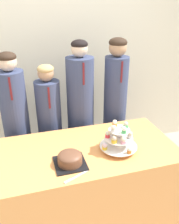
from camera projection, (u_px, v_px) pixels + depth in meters
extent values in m
cube|color=beige|center=(52.00, 55.00, 2.82)|extent=(9.00, 0.06, 2.70)
cube|color=#EF9951|center=(78.00, 185.00, 2.20)|extent=(1.74, 0.80, 0.77)
cube|color=black|center=(70.00, 163.00, 1.87)|extent=(0.25, 0.25, 0.01)
cylinder|color=brown|center=(70.00, 160.00, 1.85)|extent=(0.19, 0.19, 0.06)
ellipsoid|color=brown|center=(70.00, 156.00, 1.84)|extent=(0.19, 0.19, 0.07)
cube|color=silver|center=(80.00, 175.00, 1.75)|extent=(0.15, 0.08, 0.00)
cube|color=#B2B2B7|center=(68.00, 181.00, 1.68)|extent=(0.07, 0.05, 0.01)
cylinder|color=silver|center=(119.00, 140.00, 2.00)|extent=(0.02, 0.02, 0.20)
cylinder|color=silver|center=(118.00, 146.00, 2.03)|extent=(0.32, 0.32, 0.01)
cylinder|color=silver|center=(119.00, 138.00, 2.00)|extent=(0.24, 0.24, 0.01)
cylinder|color=silver|center=(119.00, 130.00, 1.96)|extent=(0.18, 0.18, 0.01)
cylinder|color=yellow|center=(105.00, 148.00, 1.97)|extent=(0.04, 0.04, 0.02)
sphere|color=silver|center=(105.00, 145.00, 1.96)|extent=(0.04, 0.04, 0.04)
cylinder|color=orange|center=(129.00, 152.00, 1.92)|extent=(0.04, 0.04, 0.03)
sphere|color=white|center=(129.00, 149.00, 1.91)|extent=(0.04, 0.04, 0.04)
cylinder|color=white|center=(130.00, 139.00, 2.10)|extent=(0.04, 0.04, 0.02)
sphere|color=#F4E5C6|center=(130.00, 137.00, 2.09)|extent=(0.04, 0.04, 0.04)
cylinder|color=white|center=(109.00, 137.00, 2.13)|extent=(0.04, 0.04, 0.03)
sphere|color=beige|center=(110.00, 134.00, 2.11)|extent=(0.04, 0.04, 0.04)
cylinder|color=yellow|center=(113.00, 131.00, 2.07)|extent=(0.04, 0.04, 0.03)
sphere|color=white|center=(113.00, 129.00, 2.06)|extent=(0.04, 0.04, 0.04)
cylinder|color=#E5333D|center=(108.00, 136.00, 1.99)|extent=(0.04, 0.04, 0.03)
sphere|color=#F4E5C6|center=(108.00, 133.00, 1.98)|extent=(0.04, 0.04, 0.04)
cylinder|color=yellow|center=(114.00, 141.00, 1.92)|extent=(0.05, 0.05, 0.03)
sphere|color=beige|center=(114.00, 138.00, 1.91)|extent=(0.04, 0.04, 0.04)
cylinder|color=pink|center=(124.00, 142.00, 1.91)|extent=(0.05, 0.05, 0.02)
sphere|color=#F4E5C6|center=(124.00, 139.00, 1.90)|extent=(0.04, 0.04, 0.04)
cylinder|color=white|center=(130.00, 136.00, 1.98)|extent=(0.04, 0.04, 0.03)
sphere|color=beige|center=(130.00, 134.00, 1.97)|extent=(0.04, 0.04, 0.04)
cylinder|color=pink|center=(124.00, 132.00, 2.06)|extent=(0.05, 0.05, 0.03)
sphere|color=white|center=(124.00, 129.00, 2.05)|extent=(0.04, 0.04, 0.04)
cylinder|color=white|center=(114.00, 130.00, 1.93)|extent=(0.04, 0.04, 0.02)
sphere|color=#F4E5C6|center=(114.00, 128.00, 1.91)|extent=(0.04, 0.04, 0.04)
cylinder|color=#4CB766|center=(124.00, 131.00, 1.91)|extent=(0.04, 0.04, 0.03)
sphere|color=white|center=(124.00, 129.00, 1.90)|extent=(0.04, 0.04, 0.04)
cylinder|color=#4CB766|center=(126.00, 126.00, 1.98)|extent=(0.04, 0.04, 0.02)
sphere|color=beige|center=(126.00, 124.00, 1.97)|extent=(0.04, 0.04, 0.04)
cylinder|color=orange|center=(115.00, 125.00, 2.01)|extent=(0.04, 0.04, 0.03)
sphere|color=#F4E5C6|center=(115.00, 122.00, 1.99)|extent=(0.04, 0.04, 0.04)
cylinder|color=#384266|center=(18.00, 133.00, 2.50)|extent=(0.27, 0.27, 1.34)
sphere|color=beige|center=(7.00, 62.00, 2.18)|extent=(0.17, 0.17, 0.17)
ellipsoid|color=#332319|center=(6.00, 57.00, 2.16)|extent=(0.18, 0.18, 0.09)
cube|color=maroon|center=(11.00, 89.00, 2.15)|extent=(0.02, 0.01, 0.22)
cylinder|color=#384266|center=(51.00, 134.00, 2.61)|extent=(0.26, 0.26, 1.21)
sphere|color=tan|center=(46.00, 73.00, 2.32)|extent=(0.16, 0.16, 0.16)
ellipsoid|color=tan|center=(45.00, 69.00, 2.30)|extent=(0.16, 0.16, 0.09)
cube|color=maroon|center=(49.00, 98.00, 2.30)|extent=(0.02, 0.01, 0.22)
cylinder|color=#384266|center=(81.00, 121.00, 2.66)|extent=(0.29, 0.29, 1.43)
sphere|color=beige|center=(79.00, 49.00, 2.32)|extent=(0.16, 0.16, 0.16)
ellipsoid|color=black|center=(79.00, 44.00, 2.30)|extent=(0.17, 0.17, 0.09)
cube|color=maroon|center=(84.00, 74.00, 2.28)|extent=(0.02, 0.01, 0.22)
cylinder|color=#384266|center=(114.00, 117.00, 2.76)|extent=(0.26, 0.26, 1.41)
sphere|color=tan|center=(118.00, 48.00, 2.43)|extent=(0.19, 0.19, 0.19)
ellipsoid|color=#332319|center=(118.00, 42.00, 2.40)|extent=(0.19, 0.19, 0.10)
cube|color=maroon|center=(122.00, 72.00, 2.41)|extent=(0.02, 0.01, 0.22)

